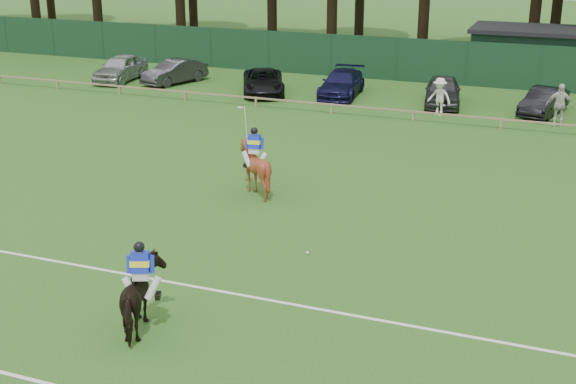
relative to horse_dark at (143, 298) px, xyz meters
The scene contains 19 objects.
ground 3.53m from the horse_dark, 80.14° to the left, with size 160.00×160.00×0.00m, color #1E4C14.
horse_dark is the anchor object (origin of this frame).
horse_chestnut 9.62m from the horse_dark, 98.01° to the left, with size 1.47×1.65×1.82m, color maroon.
sedan_silver 29.58m from the horse_dark, 123.63° to the left, with size 1.77×4.39×1.50m, color #A8AAAD.
sedan_grey 28.27m from the horse_dark, 117.53° to the left, with size 1.42×4.06×1.34m, color #2C2B2D.
suv_black 25.45m from the horse_dark, 106.60° to the left, with size 2.14×4.63×1.29m, color black.
sedan_navy 25.49m from the horse_dark, 97.06° to the left, with size 1.89×4.65×1.35m, color #121137.
hatch_grey 25.20m from the horse_dark, 84.84° to the left, with size 1.73×4.30×1.46m, color #323235.
estate_black 25.88m from the horse_dark, 73.91° to the left, with size 1.36×3.90×1.29m, color black.
spectator_left 23.07m from the horse_dark, 83.80° to the left, with size 1.17×0.67×1.81m, color silver.
spectator_mid 24.21m from the horse_dark, 70.88° to the left, with size 1.15×0.48×1.96m, color beige.
rider_dark 0.74m from the horse_dark, 68.09° to the right, with size 0.91×0.56×1.41m.
rider_chestnut 9.65m from the horse_dark, 98.03° to the left, with size 0.95×0.54×2.05m.
polo_ball 5.80m from the horse_dark, 68.81° to the left, with size 0.09×0.09×0.09m, color silver.
pitch_lines 1.02m from the horse_dark, 11.05° to the right, with size 60.00×5.10×0.01m.
pitch_rail 21.40m from the horse_dark, 88.42° to the left, with size 62.10×0.10×0.50m.
perimeter_fence 30.39m from the horse_dark, 88.89° to the left, with size 92.08×0.08×2.50m.
utility_shed 34.04m from the horse_dark, 78.84° to the left, with size 8.40×4.40×3.04m.
tree_row 38.48m from the horse_dark, 86.14° to the left, with size 96.00×12.00×21.00m, color #26561C, non-canonical shape.
Camera 1 is at (8.12, -16.81, 8.98)m, focal length 48.00 mm.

